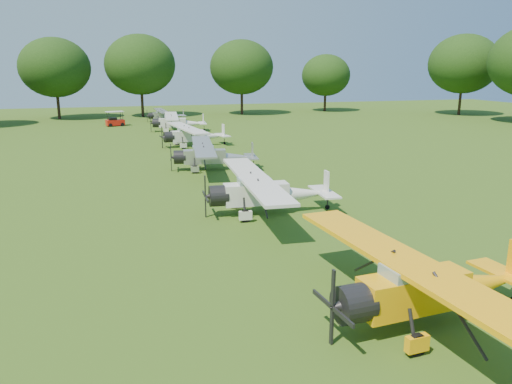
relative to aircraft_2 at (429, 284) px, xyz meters
The scene contains 9 objects.
ground 14.33m from the aircraft_2, 96.53° to the left, with size 160.00×160.00×0.00m, color #294812.
tree_belt 15.94m from the aircraft_2, 82.26° to the left, with size 137.36×130.27×14.52m.
aircraft_2 is the anchor object (origin of this frame).
aircraft_3 12.99m from the aircraft_2, 95.11° to the left, with size 7.24×11.53×2.27m.
aircraft_4 25.58m from the aircraft_2, 93.69° to the left, with size 6.79×10.78×2.12m.
aircraft_5 37.77m from the aircraft_2, 91.64° to the left, with size 6.88×10.93×2.15m.
aircraft_6 50.33m from the aircraft_2, 91.17° to the left, with size 6.93×11.02×2.16m.
aircraft_7 62.61m from the aircraft_2, 91.01° to the left, with size 5.69×9.05×1.79m.
golf_cart 59.05m from the aircraft_2, 98.11° to the left, with size 2.57×1.89×1.98m.
Camera 1 is at (-7.43, -26.22, 7.78)m, focal length 35.00 mm.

